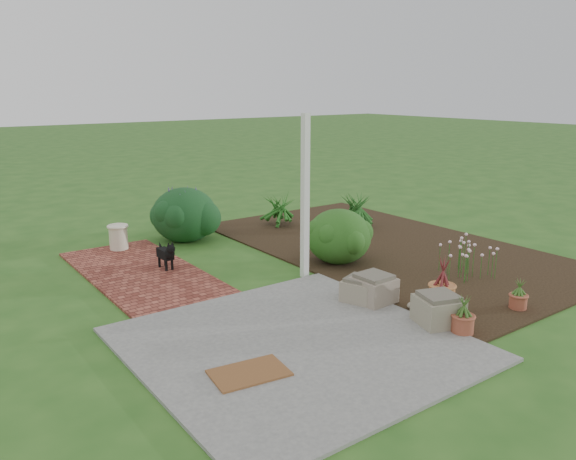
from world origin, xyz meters
TOP-DOWN VIEW (x-y plane):
  - ground at (0.00, 0.00)m, footprint 80.00×80.00m
  - concrete_patio at (-1.25, -1.75)m, footprint 3.50×3.50m
  - brick_path at (-1.70, 1.75)m, footprint 1.60×3.50m
  - garden_bed at (2.50, 0.50)m, footprint 4.00×7.00m
  - veranda_post at (0.30, 0.10)m, footprint 0.10×0.10m
  - stone_trough_near at (0.48, -2.35)m, footprint 0.62×0.62m
  - stone_trough_mid at (0.36, -1.35)m, footprint 0.51×0.51m
  - stone_trough_far at (0.24, -1.21)m, footprint 0.54×0.54m
  - coir_doormat at (-2.07, -2.06)m, footprint 0.83×0.60m
  - black_dog at (-1.33, 1.59)m, footprint 0.16×0.51m
  - cream_ceramic_urn at (-1.55, 3.16)m, footprint 0.33×0.33m
  - evergreen_shrub at (1.18, 0.31)m, footprint 1.36×1.36m
  - agapanthus_clump_back at (3.06, 1.93)m, footprint 1.10×1.10m
  - agapanthus_clump_front at (1.86, 3.03)m, footprint 1.20×1.20m
  - pink_flower_patch at (2.29, -1.37)m, footprint 1.15×1.15m
  - terracotta_pot_bronze at (1.03, -1.96)m, footprint 0.43×0.43m
  - terracotta_pot_small_left at (1.75, -2.63)m, footprint 0.30×0.30m
  - terracotta_pot_small_right at (0.52, -2.69)m, footprint 0.28×0.28m
  - purple_flowering_bush at (-0.24, 3.15)m, footprint 1.53×1.53m

SIDE VIEW (x-z plane):
  - ground at x=0.00m, z-range 0.00..0.00m
  - garden_bed at x=2.50m, z-range 0.00..0.03m
  - concrete_patio at x=-1.25m, z-range 0.00..0.04m
  - brick_path at x=-1.70m, z-range 0.00..0.04m
  - coir_doormat at x=-2.07m, z-range 0.04..0.06m
  - terracotta_pot_small_left at x=1.75m, z-range 0.03..0.22m
  - terracotta_pot_small_right at x=0.52m, z-range 0.03..0.25m
  - terracotta_pot_bronze at x=1.03m, z-range 0.03..0.31m
  - stone_trough_far at x=0.24m, z-range 0.04..0.32m
  - stone_trough_mid at x=0.36m, z-range 0.04..0.37m
  - stone_trough_near at x=0.48m, z-range 0.04..0.37m
  - cream_ceramic_urn at x=-1.55m, z-range 0.04..0.47m
  - black_dog at x=-1.33m, z-range 0.08..0.52m
  - pink_flower_patch at x=2.29m, z-range 0.03..0.60m
  - agapanthus_clump_front at x=1.86m, z-range 0.03..0.84m
  - agapanthus_clump_back at x=3.06m, z-range 0.03..0.90m
  - evergreen_shrub at x=1.18m, z-range 0.03..0.95m
  - purple_flowering_bush at x=-0.24m, z-range 0.00..1.05m
  - veranda_post at x=0.30m, z-range 0.00..2.50m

